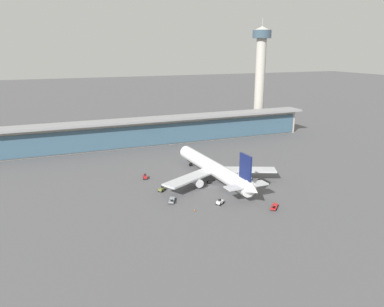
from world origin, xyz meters
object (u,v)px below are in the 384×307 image
(service_truck_under_wing_red, at_px, (145,177))
(service_truck_by_tail_white, at_px, (248,178))
(control_tower, at_px, (260,69))
(service_truck_at_far_stand_olive, at_px, (162,189))
(service_truck_on_taxiway_white, at_px, (220,202))
(safety_cone_charlie, at_px, (222,201))
(safety_cone_alpha, at_px, (247,194))
(service_truck_near_nose_red, at_px, (274,207))
(service_truck_mid_apron_grey, at_px, (172,200))
(safety_cone_bravo, at_px, (195,210))
(airliner_on_stand, at_px, (214,169))

(service_truck_under_wing_red, distance_m, service_truck_by_tail_white, 42.02)
(service_truck_under_wing_red, relative_size, control_tower, 0.04)
(service_truck_at_far_stand_olive, relative_size, control_tower, 0.05)
(service_truck_under_wing_red, xyz_separation_m, service_truck_on_taxiway_white, (16.60, -35.50, 0.00))
(safety_cone_charlie, bearing_deg, service_truck_under_wing_red, 118.34)
(safety_cone_alpha, bearing_deg, safety_cone_charlie, -169.50)
(service_truck_near_nose_red, xyz_separation_m, safety_cone_charlie, (-13.49, 12.11, -0.49))
(service_truck_mid_apron_grey, distance_m, safety_cone_bravo, 10.95)
(control_tower, bearing_deg, service_truck_on_taxiway_white, -127.20)
(service_truck_by_tail_white, height_order, control_tower, control_tower)
(service_truck_at_far_stand_olive, bearing_deg, service_truck_by_tail_white, -1.94)
(service_truck_at_far_stand_olive, xyz_separation_m, safety_cone_bravo, (4.39, -21.29, -0.56))
(safety_cone_alpha, height_order, safety_cone_charlie, same)
(safety_cone_alpha, height_order, safety_cone_bravo, same)
(service_truck_near_nose_red, distance_m, safety_cone_bravo, 26.62)
(service_truck_mid_apron_grey, xyz_separation_m, control_tower, (97.92, 101.53, 37.60))
(service_truck_near_nose_red, bearing_deg, airliner_on_stand, 102.03)
(safety_cone_alpha, xyz_separation_m, safety_cone_bravo, (-23.32, -5.88, 0.00))
(airliner_on_stand, relative_size, service_truck_by_tail_white, 20.11)
(service_truck_by_tail_white, xyz_separation_m, safety_cone_charlie, (-20.11, -16.32, -0.56))
(service_truck_mid_apron_grey, bearing_deg, service_truck_at_far_stand_olive, 89.38)
(service_truck_mid_apron_grey, xyz_separation_m, service_truck_on_taxiway_white, (14.73, -8.06, 0.07))
(control_tower, xyz_separation_m, safety_cone_alpha, (-70.09, -105.61, -38.10))
(service_truck_under_wing_red, distance_m, service_truck_mid_apron_grey, 27.50)
(service_truck_on_taxiway_white, distance_m, safety_cone_charlie, 2.47)
(service_truck_on_taxiway_white, xyz_separation_m, safety_cone_charlie, (1.56, 1.84, -0.56))
(service_truck_under_wing_red, height_order, safety_cone_alpha, service_truck_under_wing_red)
(service_truck_by_tail_white, bearing_deg, service_truck_under_wing_red, 155.63)
(service_truck_by_tail_white, relative_size, safety_cone_bravo, 4.54)
(safety_cone_alpha, bearing_deg, service_truck_under_wing_red, 133.30)
(airliner_on_stand, height_order, service_truck_near_nose_red, airliner_on_stand)
(service_truck_at_far_stand_olive, bearing_deg, airliner_on_stand, 6.17)
(service_truck_on_taxiway_white, distance_m, control_tower, 142.62)
(service_truck_under_wing_red, bearing_deg, safety_cone_alpha, -46.70)
(service_truck_under_wing_red, bearing_deg, service_truck_by_tail_white, -24.37)
(service_truck_near_nose_red, distance_m, service_truck_at_far_stand_olive, 41.94)
(service_truck_under_wing_red, bearing_deg, airliner_on_stand, -28.82)
(airliner_on_stand, xyz_separation_m, service_truck_under_wing_red, (-24.80, 13.65, -4.49))
(control_tower, bearing_deg, service_truck_at_far_stand_olive, -137.31)
(airliner_on_stand, relative_size, safety_cone_alpha, 91.36)
(service_truck_under_wing_red, xyz_separation_m, safety_cone_bravo, (6.39, -37.40, -0.56))
(service_truck_on_taxiway_white, relative_size, safety_cone_charlie, 4.76)
(service_truck_under_wing_red, height_order, safety_cone_charlie, service_truck_under_wing_red)
(service_truck_under_wing_red, distance_m, safety_cone_alpha, 43.32)
(service_truck_at_far_stand_olive, bearing_deg, safety_cone_bravo, -78.34)
(control_tower, xyz_separation_m, safety_cone_charlie, (-81.63, -107.75, -38.10))
(service_truck_near_nose_red, bearing_deg, service_truck_on_taxiway_white, 145.67)
(service_truck_near_nose_red, relative_size, service_truck_at_far_stand_olive, 1.76)
(airliner_on_stand, distance_m, service_truck_near_nose_red, 33.17)
(airliner_on_stand, height_order, service_truck_mid_apron_grey, airliner_on_stand)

